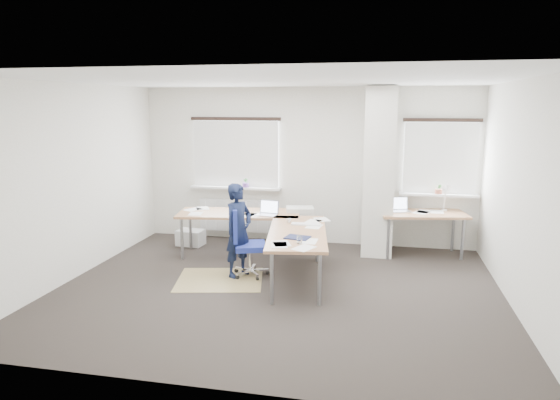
% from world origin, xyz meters
% --- Properties ---
extents(ground, '(6.00, 6.00, 0.00)m').
position_xyz_m(ground, '(0.00, 0.00, 0.00)').
color(ground, '#282320').
rests_on(ground, ground).
extents(room_shell, '(6.04, 5.04, 2.82)m').
position_xyz_m(room_shell, '(0.18, 0.45, 1.75)').
color(room_shell, beige).
rests_on(room_shell, ground).
extents(floor_mat, '(1.40, 1.26, 0.01)m').
position_xyz_m(floor_mat, '(-0.90, 0.21, 0.00)').
color(floor_mat, '#998653').
rests_on(floor_mat, ground).
extents(white_crate, '(0.49, 0.37, 0.28)m').
position_xyz_m(white_crate, '(-1.99, 1.84, 0.14)').
color(white_crate, white).
rests_on(white_crate, ground).
extents(desk_main, '(2.76, 2.63, 0.96)m').
position_xyz_m(desk_main, '(-0.33, 0.95, 0.69)').
color(desk_main, '#8E603D').
rests_on(desk_main, ground).
extents(desk_side, '(1.50, 0.93, 1.22)m').
position_xyz_m(desk_side, '(2.03, 2.06, 0.69)').
color(desk_side, '#8E603D').
rests_on(desk_side, ground).
extents(task_chair, '(0.59, 0.57, 1.02)m').
position_xyz_m(task_chair, '(-0.54, 0.47, 0.29)').
color(task_chair, navy).
rests_on(task_chair, ground).
extents(person, '(0.52, 0.60, 1.38)m').
position_xyz_m(person, '(-0.67, 0.44, 0.69)').
color(person, '#101832').
rests_on(person, ground).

